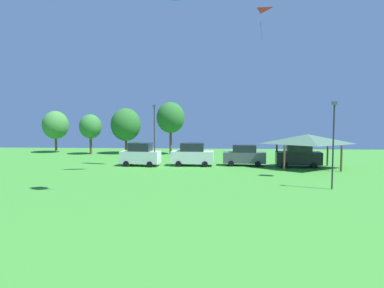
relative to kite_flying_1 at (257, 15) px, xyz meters
The scene contains 12 objects.
kite_flying_1 is the anchor object (origin of this frame).
parked_car_leftmost 18.93m from the kite_flying_1, behind, with size 4.46×2.40×2.57m.
parked_car_second_from_left 15.89m from the kite_flying_1, 159.49° to the left, with size 4.70×2.16×2.56m.
parked_car_third_from_left 14.67m from the kite_flying_1, 105.68° to the left, with size 4.74×2.14×2.34m.
parked_car_rightmost_in_row 15.24m from the kite_flying_1, 24.09° to the left, with size 4.86×2.41×2.57m.
park_pavilion 13.71m from the kite_flying_1, 13.87° to the left, with size 7.21×5.32×3.60m.
light_post_0 15.81m from the kite_flying_1, 63.99° to the right, with size 0.36×0.20×6.50m.
light_post_1 15.84m from the kite_flying_1, behind, with size 0.36×0.20×6.70m.
treeline_tree_0 34.48m from the kite_flying_1, 150.83° to the left, with size 3.90×3.90×6.38m.
treeline_tree_1 28.52m from the kite_flying_1, 148.20° to the left, with size 3.21×3.21×5.84m.
treeline_tree_2 25.40m from the kite_flying_1, 139.15° to the left, with size 4.41×4.41×6.75m.
treeline_tree_3 20.48m from the kite_flying_1, 126.14° to the left, with size 4.08×4.08×7.60m.
Camera 1 is at (0.93, 1.05, 5.29)m, focal length 32.00 mm.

